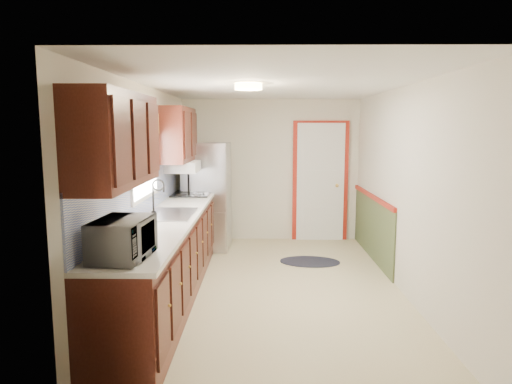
{
  "coord_description": "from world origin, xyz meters",
  "views": [
    {
      "loc": [
        -0.16,
        -5.27,
        1.92
      ],
      "look_at": [
        -0.22,
        0.18,
        1.15
      ],
      "focal_mm": 32.0,
      "sensor_mm": 36.0,
      "label": 1
    }
  ],
  "objects": [
    {
      "name": "refrigerator",
      "position": [
        -1.02,
        1.88,
        0.84
      ],
      "size": [
        0.73,
        0.72,
        1.69
      ],
      "rotation": [
        0.0,
        0.0,
        -0.05
      ],
      "color": "#B7B7BC",
      "rests_on": "ground"
    },
    {
      "name": "back_wall_trim",
      "position": [
        0.99,
        2.21,
        0.89
      ],
      "size": [
        1.12,
        2.3,
        2.08
      ],
      "color": "maroon",
      "rests_on": "ground"
    },
    {
      "name": "microwave",
      "position": [
        -1.2,
        -1.95,
        1.13
      ],
      "size": [
        0.34,
        0.57,
        0.37
      ],
      "primitive_type": "imported",
      "rotation": [
        0.0,
        0.0,
        1.5
      ],
      "color": "white",
      "rests_on": "kitchen_run"
    },
    {
      "name": "room_shell",
      "position": [
        0.0,
        0.0,
        1.2
      ],
      "size": [
        3.2,
        5.2,
        2.52
      ],
      "color": "#BFB487",
      "rests_on": "ground"
    },
    {
      "name": "kitchen_run",
      "position": [
        -1.24,
        -0.29,
        0.81
      ],
      "size": [
        0.63,
        4.0,
        2.2
      ],
      "color": "#39130C",
      "rests_on": "ground"
    },
    {
      "name": "cooktop",
      "position": [
        -1.19,
        1.4,
        0.95
      ],
      "size": [
        0.54,
        0.65,
        0.02
      ],
      "primitive_type": "cube",
      "color": "black",
      "rests_on": "kitchen_run"
    },
    {
      "name": "rug",
      "position": [
        0.55,
        1.1,
        0.01
      ],
      "size": [
        0.92,
        0.64,
        0.01
      ],
      "primitive_type": "ellipsoid",
      "rotation": [
        0.0,
        0.0,
        -0.11
      ],
      "color": "black",
      "rests_on": "ground"
    },
    {
      "name": "ceiling_fixture",
      "position": [
        -0.3,
        -0.2,
        2.36
      ],
      "size": [
        0.3,
        0.3,
        0.06
      ],
      "primitive_type": "cylinder",
      "color": "#FFD88C",
      "rests_on": "room_shell"
    }
  ]
}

